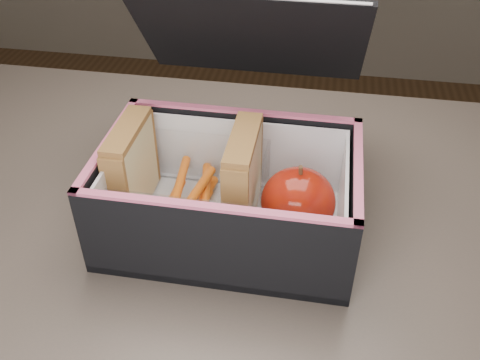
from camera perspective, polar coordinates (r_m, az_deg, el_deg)
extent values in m
cube|color=brown|center=(0.59, 1.67, -9.71)|extent=(1.20, 0.80, 0.03)
cube|color=#382D26|center=(1.26, -21.87, -5.84)|extent=(0.05, 0.05, 0.72)
cube|color=black|center=(0.64, 1.21, 14.95)|extent=(0.27, 0.11, 0.14)
cube|color=beige|center=(0.61, -12.13, 1.16)|extent=(0.01, 0.09, 0.10)
cube|color=#D16B6C|center=(0.61, -11.38, 0.79)|extent=(0.01, 0.09, 0.09)
cube|color=beige|center=(0.61, -10.72, 1.01)|extent=(0.01, 0.09, 0.10)
cube|color=olive|center=(0.58, -12.05, 5.20)|extent=(0.03, 0.09, 0.01)
cube|color=beige|center=(0.58, -0.48, 0.05)|extent=(0.01, 0.10, 0.10)
cube|color=#D16B6C|center=(0.58, 0.32, -0.35)|extent=(0.01, 0.09, 0.09)
cube|color=beige|center=(0.58, 1.13, -0.12)|extent=(0.01, 0.10, 0.10)
cube|color=olive|center=(0.55, 0.34, 4.39)|extent=(0.03, 0.10, 0.01)
cylinder|color=#D54A13|center=(0.61, -4.71, -3.58)|extent=(0.02, 0.08, 0.01)
cylinder|color=#D54A13|center=(0.62, -3.68, -0.75)|extent=(0.03, 0.08, 0.01)
cylinder|color=#D54A13|center=(0.62, -6.34, 0.01)|extent=(0.02, 0.08, 0.01)
cylinder|color=#D54A13|center=(0.61, -6.21, -3.66)|extent=(0.02, 0.08, 0.01)
cylinder|color=#D54A13|center=(0.60, -7.41, -2.49)|extent=(0.01, 0.08, 0.01)
cylinder|color=#D54A13|center=(0.60, -4.52, -1.08)|extent=(0.02, 0.08, 0.01)
cylinder|color=#D54A13|center=(0.62, -4.02, -2.14)|extent=(0.02, 0.08, 0.01)
cube|color=white|center=(0.60, 5.53, -4.93)|extent=(0.09, 0.09, 0.01)
ellipsoid|color=maroon|center=(0.57, 6.21, -2.31)|extent=(0.10, 0.10, 0.07)
cylinder|color=#4D311B|center=(0.54, 6.49, 0.96)|extent=(0.01, 0.01, 0.01)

